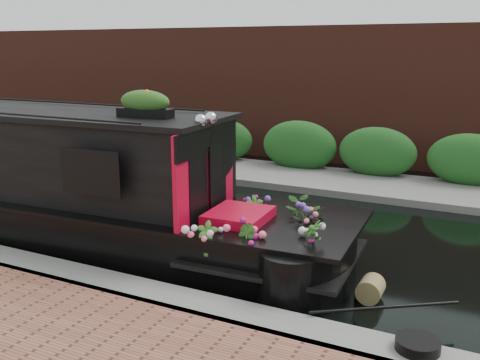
% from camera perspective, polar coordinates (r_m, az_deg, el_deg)
% --- Properties ---
extents(ground, '(80.00, 80.00, 0.00)m').
position_cam_1_polar(ground, '(10.51, -3.83, -4.79)').
color(ground, black).
rests_on(ground, ground).
extents(near_bank_coping, '(40.00, 0.60, 0.50)m').
position_cam_1_polar(near_bank_coping, '(8.05, -15.94, -11.40)').
color(near_bank_coping, slate).
rests_on(near_bank_coping, ground).
extents(far_bank_path, '(40.00, 2.40, 0.34)m').
position_cam_1_polar(far_bank_path, '(14.15, 4.72, 0.12)').
color(far_bank_path, slate).
rests_on(far_bank_path, ground).
extents(far_hedge, '(40.00, 1.10, 2.80)m').
position_cam_1_polar(far_hedge, '(14.97, 6.00, 0.86)').
color(far_hedge, '#1E531D').
rests_on(far_hedge, ground).
extents(far_brick_wall, '(40.00, 1.00, 8.00)m').
position_cam_1_polar(far_brick_wall, '(16.91, 8.50, 2.30)').
color(far_brick_wall, '#51251B').
rests_on(far_brick_wall, ground).
extents(narrowboat, '(12.82, 2.84, 2.97)m').
position_cam_1_polar(narrowboat, '(11.03, -23.65, -0.26)').
color(narrowboat, black).
rests_on(narrowboat, ground).
extents(rope_fender, '(0.34, 0.38, 0.34)m').
position_cam_1_polar(rope_fender, '(7.65, 13.76, -11.22)').
color(rope_fender, olive).
rests_on(rope_fender, ground).
extents(coiled_mooring_rope, '(0.47, 0.47, 0.12)m').
position_cam_1_polar(coiled_mooring_rope, '(6.22, 18.43, -16.33)').
color(coiled_mooring_rope, black).
rests_on(coiled_mooring_rope, near_bank_coping).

